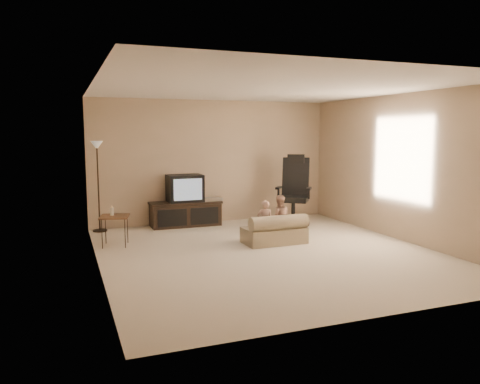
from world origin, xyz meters
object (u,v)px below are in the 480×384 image
at_px(office_chair, 294,200).
at_px(child_sofa, 275,232).
at_px(toddler_left, 265,222).
at_px(tv_stand, 186,205).
at_px(toddler_right, 279,218).
at_px(floor_lamp, 98,166).
at_px(side_table, 114,217).

xyz_separation_m(office_chair, child_sofa, (-1.05, -1.35, -0.30)).
bearing_deg(toddler_left, child_sofa, 166.76).
bearing_deg(toddler_left, tv_stand, -45.72).
xyz_separation_m(office_chair, toddler_right, (-0.90, -1.19, -0.11)).
relative_size(floor_lamp, toddler_right, 2.14).
relative_size(tv_stand, toddler_right, 1.81).
bearing_deg(floor_lamp, toddler_left, -38.08).
bearing_deg(floor_lamp, toddler_right, -34.07).
bearing_deg(child_sofa, tv_stand, 115.77).
xyz_separation_m(tv_stand, child_sofa, (1.02, -2.01, -0.22)).
distance_m(office_chair, toddler_right, 1.49).
bearing_deg(toddler_right, floor_lamp, -19.45).
distance_m(child_sofa, toddler_right, 0.29).
height_order(toddler_left, toddler_right, toddler_right).
distance_m(tv_stand, child_sofa, 2.26).
height_order(office_chair, toddler_right, office_chair).
relative_size(tv_stand, child_sofa, 1.39).
distance_m(office_chair, side_table, 3.61).
relative_size(floor_lamp, toddler_left, 2.34).
height_order(office_chair, side_table, office_chair).
xyz_separation_m(child_sofa, toddler_left, (-0.15, 0.10, 0.16)).
bearing_deg(floor_lamp, child_sofa, -37.81).
height_order(office_chair, toddler_left, office_chair).
distance_m(floor_lamp, toddler_left, 3.31).
xyz_separation_m(side_table, child_sofa, (2.52, -0.81, -0.28)).
relative_size(side_table, toddler_left, 0.93).
relative_size(tv_stand, side_table, 2.12).
xyz_separation_m(tv_stand, floor_lamp, (-1.64, 0.06, 0.81)).
bearing_deg(child_sofa, toddler_left, 145.85).
bearing_deg(tv_stand, office_chair, -17.61).
height_order(tv_stand, side_table, tv_stand).
bearing_deg(toddler_right, tv_stand, -43.02).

